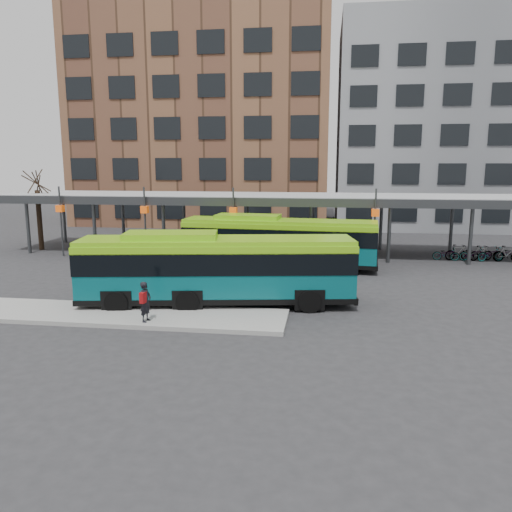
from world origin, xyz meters
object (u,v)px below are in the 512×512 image
at_px(bus_front, 216,268).
at_px(pedestrian, 145,301).
at_px(bus_rear, 278,241).
at_px(tree, 39,217).

xyz_separation_m(bus_front, pedestrian, (-2.12, -3.24, -0.75)).
distance_m(bus_front, pedestrian, 3.94).
bearing_deg(bus_front, bus_rear, 67.83).
distance_m(tree, bus_front, 20.56).
height_order(bus_front, pedestrian, bus_front).
relative_size(bus_front, pedestrian, 7.72).
bearing_deg(tree, pedestrian, -48.72).
bearing_deg(pedestrian, bus_front, -23.65).
height_order(bus_rear, pedestrian, bus_rear).
relative_size(bus_front, bus_rear, 1.04).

